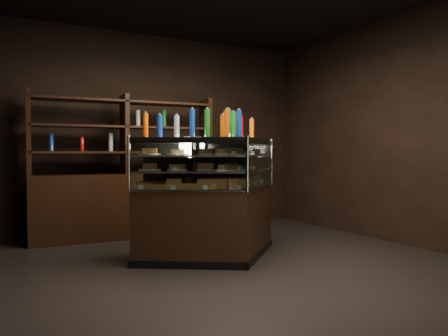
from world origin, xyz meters
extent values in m
plane|color=black|center=(0.00, 0.00, 0.00)|extent=(5.00, 5.00, 0.00)
cube|color=black|center=(0.00, 2.50, 1.50)|extent=(5.00, 0.02, 3.00)
cube|color=black|center=(2.50, 0.00, 1.50)|extent=(0.02, 5.00, 3.00)
cube|color=black|center=(0.30, 0.42, 0.40)|extent=(1.29, 1.28, 0.79)
cube|color=black|center=(0.30, 0.42, 0.04)|extent=(1.33, 1.32, 0.08)
cube|color=black|center=(0.30, 0.42, 1.33)|extent=(1.29, 1.28, 0.06)
cube|color=silver|center=(0.30, 0.42, 0.80)|extent=(1.23, 1.21, 0.02)
cube|color=silver|center=(0.30, 0.42, 0.99)|extent=(1.23, 1.21, 0.02)
cube|color=silver|center=(0.30, 0.42, 1.16)|extent=(1.23, 1.21, 0.02)
cube|color=white|center=(0.51, 0.20, 1.08)|extent=(0.88, 0.85, 0.56)
cylinder|color=silver|center=(0.94, 0.63, 1.08)|extent=(0.03, 0.03, 0.58)
cylinder|color=silver|center=(0.07, -0.22, 1.08)|extent=(0.03, 0.03, 0.58)
cube|color=black|center=(-0.28, 0.36, 0.40)|extent=(1.35, 1.16, 0.79)
cube|color=black|center=(-0.28, 0.36, 0.04)|extent=(1.39, 1.19, 0.08)
cube|color=black|center=(-0.28, 0.36, 1.33)|extent=(1.35, 1.16, 0.06)
cube|color=silver|center=(-0.28, 0.36, 0.80)|extent=(1.29, 1.09, 0.02)
cube|color=silver|center=(-0.28, 0.36, 0.99)|extent=(1.29, 1.09, 0.02)
cube|color=silver|center=(-0.28, 0.36, 1.16)|extent=(1.29, 1.09, 0.02)
cube|color=white|center=(-0.45, 0.09, 1.08)|extent=(1.03, 0.65, 0.56)
cylinder|color=silver|center=(0.07, -0.22, 1.08)|extent=(0.03, 0.03, 0.58)
cylinder|color=silver|center=(-0.96, 0.42, 1.08)|extent=(0.03, 0.03, 0.58)
cube|color=#D7824D|center=(-0.05, 0.04, 0.84)|extent=(0.19, 0.19, 0.06)
cube|color=#D7824D|center=(0.07, 0.16, 0.84)|extent=(0.19, 0.19, 0.06)
cube|color=#D7824D|center=(0.19, 0.28, 0.84)|extent=(0.19, 0.19, 0.06)
cube|color=#D7824D|center=(0.32, 0.40, 0.84)|extent=(0.19, 0.19, 0.06)
cube|color=#D7824D|center=(0.44, 0.52, 0.84)|extent=(0.19, 0.19, 0.06)
cube|color=#D7824D|center=(0.56, 0.64, 0.84)|extent=(0.19, 0.19, 0.06)
cube|color=#D7824D|center=(0.68, 0.75, 0.84)|extent=(0.19, 0.19, 0.06)
cylinder|color=white|center=(-0.04, 0.10, 1.01)|extent=(0.24, 0.24, 0.02)
cube|color=#D7824D|center=(-0.04, 0.10, 1.04)|extent=(0.18, 0.18, 0.05)
cylinder|color=white|center=(0.18, 0.31, 1.01)|extent=(0.24, 0.24, 0.02)
cube|color=#D7824D|center=(0.18, 0.31, 1.04)|extent=(0.18, 0.18, 0.05)
cylinder|color=white|center=(0.41, 0.53, 1.01)|extent=(0.24, 0.24, 0.02)
cube|color=#D7824D|center=(0.41, 0.53, 1.04)|extent=(0.18, 0.18, 0.05)
cylinder|color=white|center=(0.63, 0.74, 1.01)|extent=(0.24, 0.24, 0.02)
cube|color=#D7824D|center=(0.63, 0.74, 1.04)|extent=(0.18, 0.18, 0.05)
cylinder|color=white|center=(-0.04, 0.10, 1.18)|extent=(0.24, 0.24, 0.02)
cube|color=#D7824D|center=(-0.04, 0.10, 1.21)|extent=(0.18, 0.18, 0.05)
cylinder|color=white|center=(0.18, 0.31, 1.18)|extent=(0.24, 0.24, 0.02)
cube|color=#D7824D|center=(0.18, 0.31, 1.21)|extent=(0.18, 0.18, 0.05)
cylinder|color=white|center=(0.41, 0.53, 1.18)|extent=(0.24, 0.24, 0.02)
cube|color=#D7824D|center=(0.41, 0.53, 1.21)|extent=(0.18, 0.18, 0.05)
cylinder|color=white|center=(0.63, 0.74, 1.18)|extent=(0.24, 0.24, 0.02)
cube|color=#D7824D|center=(0.63, 0.74, 1.21)|extent=(0.18, 0.18, 0.05)
cube|color=#D7824D|center=(-0.73, 0.60, 0.84)|extent=(0.20, 0.17, 0.06)
cube|color=#D7824D|center=(-0.59, 0.51, 0.84)|extent=(0.20, 0.17, 0.06)
cube|color=#D7824D|center=(-0.44, 0.42, 0.84)|extent=(0.20, 0.17, 0.06)
cube|color=#D7824D|center=(-0.30, 0.33, 0.84)|extent=(0.20, 0.17, 0.06)
cube|color=#D7824D|center=(-0.15, 0.24, 0.84)|extent=(0.20, 0.17, 0.06)
cube|color=#D7824D|center=(-0.01, 0.15, 0.84)|extent=(0.20, 0.17, 0.06)
cube|color=#D7824D|center=(0.13, 0.06, 0.84)|extent=(0.20, 0.17, 0.06)
cylinder|color=white|center=(-0.67, 0.60, 1.01)|extent=(0.24, 0.24, 0.02)
cube|color=#D7824D|center=(-0.67, 0.60, 1.04)|extent=(0.19, 0.16, 0.05)
cylinder|color=white|center=(-0.41, 0.44, 1.01)|extent=(0.24, 0.24, 0.02)
cube|color=#D7824D|center=(-0.41, 0.44, 1.04)|extent=(0.19, 0.16, 0.05)
cylinder|color=white|center=(-0.15, 0.28, 1.01)|extent=(0.24, 0.24, 0.02)
cube|color=#D7824D|center=(-0.15, 0.28, 1.04)|extent=(0.19, 0.16, 0.05)
cylinder|color=white|center=(0.11, 0.11, 1.01)|extent=(0.24, 0.24, 0.02)
cube|color=#D7824D|center=(0.11, 0.11, 1.04)|extent=(0.19, 0.16, 0.05)
cylinder|color=white|center=(-0.67, 0.60, 1.18)|extent=(0.24, 0.24, 0.02)
cube|color=#D7824D|center=(-0.67, 0.60, 1.21)|extent=(0.19, 0.16, 0.05)
cylinder|color=white|center=(-0.41, 0.44, 1.18)|extent=(0.24, 0.24, 0.02)
cube|color=#D7824D|center=(-0.41, 0.44, 1.21)|extent=(0.19, 0.16, 0.05)
cylinder|color=white|center=(-0.15, 0.28, 1.18)|extent=(0.24, 0.24, 0.02)
cube|color=#D7824D|center=(-0.15, 0.28, 1.21)|extent=(0.19, 0.16, 0.05)
cylinder|color=white|center=(0.11, 0.11, 1.18)|extent=(0.24, 0.24, 0.02)
cube|color=#D7824D|center=(0.11, 0.11, 1.21)|extent=(0.19, 0.16, 0.05)
cylinder|color=#147223|center=(-0.07, 0.06, 1.50)|extent=(0.06, 0.06, 0.28)
cylinder|color=silver|center=(-0.07, 0.06, 1.65)|extent=(0.03, 0.03, 0.02)
cylinder|color=#B20C0A|center=(0.05, 0.18, 1.50)|extent=(0.06, 0.06, 0.28)
cylinder|color=silver|center=(0.05, 0.18, 1.65)|extent=(0.03, 0.03, 0.02)
cylinder|color=#D8590A|center=(0.17, 0.30, 1.50)|extent=(0.06, 0.06, 0.28)
cylinder|color=silver|center=(0.17, 0.30, 1.65)|extent=(0.03, 0.03, 0.02)
cylinder|color=#0F38B2|center=(0.30, 0.42, 1.50)|extent=(0.06, 0.06, 0.28)
cylinder|color=silver|center=(0.30, 0.42, 1.65)|extent=(0.03, 0.03, 0.02)
cylinder|color=black|center=(0.42, 0.54, 1.50)|extent=(0.06, 0.06, 0.28)
cylinder|color=silver|center=(0.42, 0.54, 1.65)|extent=(0.03, 0.03, 0.02)
cylinder|color=yellow|center=(0.54, 0.66, 1.50)|extent=(0.06, 0.06, 0.28)
cylinder|color=silver|center=(0.54, 0.66, 1.65)|extent=(0.03, 0.03, 0.02)
cylinder|color=silver|center=(0.66, 0.78, 1.50)|extent=(0.06, 0.06, 0.28)
cylinder|color=silver|center=(0.66, 0.78, 1.65)|extent=(0.03, 0.03, 0.02)
cylinder|color=#147223|center=(-0.72, 0.63, 1.50)|extent=(0.06, 0.06, 0.28)
cylinder|color=silver|center=(-0.72, 0.63, 1.65)|extent=(0.03, 0.03, 0.02)
cylinder|color=#B20C0A|center=(-0.57, 0.54, 1.50)|extent=(0.06, 0.06, 0.28)
cylinder|color=silver|center=(-0.57, 0.54, 1.65)|extent=(0.03, 0.03, 0.02)
cylinder|color=#D8590A|center=(-0.43, 0.45, 1.50)|extent=(0.06, 0.06, 0.28)
cylinder|color=silver|center=(-0.43, 0.45, 1.65)|extent=(0.03, 0.03, 0.02)
cylinder|color=#0F38B2|center=(-0.28, 0.36, 1.50)|extent=(0.06, 0.06, 0.28)
cylinder|color=silver|center=(-0.28, 0.36, 1.65)|extent=(0.03, 0.03, 0.02)
cylinder|color=black|center=(-0.14, 0.27, 1.50)|extent=(0.06, 0.06, 0.28)
cylinder|color=silver|center=(-0.14, 0.27, 1.65)|extent=(0.03, 0.03, 0.02)
cylinder|color=yellow|center=(0.01, 0.18, 1.50)|extent=(0.06, 0.06, 0.28)
cylinder|color=silver|center=(0.01, 0.18, 1.65)|extent=(0.03, 0.03, 0.02)
cylinder|color=silver|center=(0.15, 0.09, 1.50)|extent=(0.06, 0.06, 0.28)
cylinder|color=silver|center=(0.15, 0.09, 1.65)|extent=(0.03, 0.03, 0.02)
cylinder|color=black|center=(0.99, 1.22, 0.09)|extent=(0.25, 0.25, 0.19)
cone|color=#19581B|center=(0.99, 1.22, 0.45)|extent=(0.38, 0.38, 0.53)
cone|color=#19581B|center=(0.99, 1.22, 0.63)|extent=(0.30, 0.30, 0.37)
cube|color=black|center=(-0.55, 2.05, 0.45)|extent=(2.54, 0.55, 0.90)
cube|color=black|center=(-1.78, 2.11, 1.45)|extent=(0.08, 0.38, 1.10)
cube|color=black|center=(-0.55, 2.05, 1.45)|extent=(0.08, 0.38, 1.10)
cube|color=black|center=(0.68, 1.99, 1.45)|extent=(0.08, 0.38, 1.10)
cube|color=black|center=(-0.55, 2.05, 1.20)|extent=(2.48, 0.50, 0.03)
cube|color=black|center=(-0.55, 2.05, 1.55)|extent=(2.48, 0.50, 0.03)
cube|color=black|center=(-0.55, 2.05, 1.90)|extent=(2.48, 0.50, 0.03)
cylinder|color=#147223|center=(-1.51, 2.10, 1.32)|extent=(0.06, 0.06, 0.22)
cylinder|color=#B20C0A|center=(-1.12, 2.08, 1.32)|extent=(0.06, 0.06, 0.22)
cylinder|color=#D8590A|center=(-0.74, 2.06, 1.32)|extent=(0.06, 0.06, 0.22)
cylinder|color=#0F38B2|center=(-0.36, 2.04, 1.32)|extent=(0.06, 0.06, 0.22)
cylinder|color=black|center=(0.02, 2.02, 1.32)|extent=(0.06, 0.06, 0.22)
cylinder|color=yellow|center=(0.40, 2.00, 1.32)|extent=(0.06, 0.06, 0.22)
camera|label=1|loc=(-2.22, -3.97, 1.19)|focal=35.00mm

